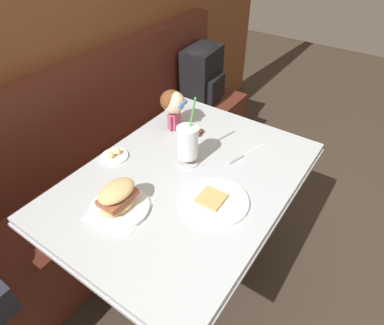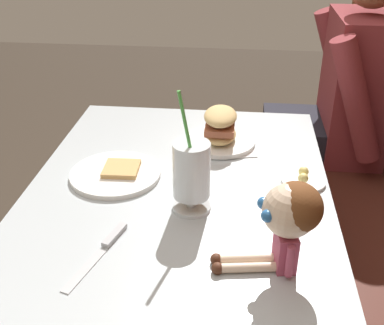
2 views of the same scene
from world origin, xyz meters
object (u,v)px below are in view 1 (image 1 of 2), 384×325
at_px(milkshake_glass, 187,144).
at_px(butter_saucer, 114,156).
at_px(toast_plate, 214,201).
at_px(backpack, 203,72).
at_px(seated_doll, 174,105).
at_px(sandwich_plate, 118,200).
at_px(butter_knife, 241,156).

height_order(milkshake_glass, butter_saucer, milkshake_glass).
distance_m(toast_plate, backpack, 1.36).
bearing_deg(backpack, seated_doll, -156.32).
xyz_separation_m(toast_plate, seated_doll, (0.32, 0.43, 0.12)).
bearing_deg(seated_doll, sandwich_plate, -163.44).
bearing_deg(sandwich_plate, toast_plate, -49.69).
height_order(butter_saucer, seated_doll, seated_doll).
distance_m(toast_plate, milkshake_glass, 0.27).
height_order(seated_doll, backpack, seated_doll).
xyz_separation_m(butter_saucer, seated_doll, (0.34, -0.07, 0.12)).
relative_size(toast_plate, seated_doll, 1.11).
bearing_deg(backpack, sandwich_plate, -159.19).
bearing_deg(milkshake_glass, butter_saucer, 118.26).
xyz_separation_m(toast_plate, butter_saucer, (-0.02, 0.51, 0.00)).
height_order(milkshake_glass, backpack, milkshake_glass).
height_order(toast_plate, backpack, backpack).
relative_size(toast_plate, butter_knife, 1.08).
bearing_deg(butter_saucer, seated_doll, -11.93).
distance_m(butter_saucer, butter_knife, 0.56).
bearing_deg(butter_saucer, milkshake_glass, -61.74).
height_order(sandwich_plate, seated_doll, seated_doll).
bearing_deg(toast_plate, seated_doll, 53.20).
xyz_separation_m(sandwich_plate, backpack, (1.34, 0.51, -0.13)).
xyz_separation_m(sandwich_plate, seated_doll, (0.55, 0.16, 0.08)).
distance_m(milkshake_glass, butter_knife, 0.26).
relative_size(toast_plate, milkshake_glass, 0.79).
relative_size(butter_saucer, seated_doll, 0.53).
bearing_deg(butter_knife, backpack, 42.05).
bearing_deg(backpack, butter_knife, -137.95).
height_order(milkshake_glass, sandwich_plate, milkshake_glass).
bearing_deg(milkshake_glass, butter_knife, -45.99).
xyz_separation_m(butter_knife, backpack, (0.81, 0.73, -0.09)).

